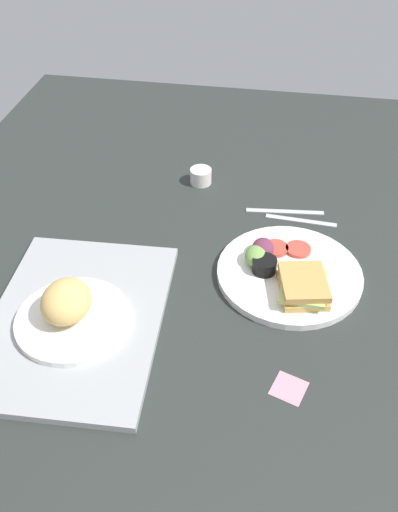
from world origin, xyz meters
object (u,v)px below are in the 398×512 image
object	(u,v)px
espresso_cup	(201,176)
bread_plate_near	(70,310)
knife	(285,211)
sticky_note	(289,388)
plate_with_salad	(288,273)
fork	(301,220)
serving_tray	(77,319)

from	to	relation	value
espresso_cup	bread_plate_near	bearing A→B (deg)	163.12
knife	sticky_note	size ratio (longest dim) A/B	3.39
plate_with_salad	sticky_note	xyz separation A→B (cm)	(-28.05, -1.69, -1.56)
plate_with_salad	sticky_note	distance (cm)	28.14
bread_plate_near	fork	bearing A→B (deg)	-46.05
knife	bread_plate_near	bearing A→B (deg)	43.14
bread_plate_near	fork	world-z (taller)	bread_plate_near
knife	fork	bearing A→B (deg)	137.51
fork	bread_plate_near	bearing A→B (deg)	47.68
knife	espresso_cup	bearing A→B (deg)	-28.21
serving_tray	knife	distance (cm)	57.63
fork	sticky_note	size ratio (longest dim) A/B	3.04
plate_with_salad	knife	size ratio (longest dim) A/B	1.62
bread_plate_near	espresso_cup	world-z (taller)	bread_plate_near
fork	sticky_note	xyz separation A→B (cm)	(-48.69, 0.72, -0.19)
serving_tray	espresso_cup	bearing A→B (deg)	-16.82
fork	sticky_note	bearing A→B (deg)	92.88
knife	plate_with_salad	bearing A→B (deg)	88.25
bread_plate_near	fork	size ratio (longest dim) A/B	1.29
plate_with_salad	espresso_cup	size ratio (longest dim) A/B	5.51
bread_plate_near	espresso_cup	size ratio (longest dim) A/B	3.92
espresso_cup	knife	bearing A→B (deg)	-112.59
bread_plate_near	fork	distance (cm)	59.58
bread_plate_near	knife	size ratio (longest dim) A/B	1.16
serving_tray	fork	size ratio (longest dim) A/B	2.65
espresso_cup	fork	xyz separation A→B (cm)	(-12.37, -26.52, -1.75)
espresso_cup	knife	distance (cm)	24.45
serving_tray	bread_plate_near	xyz separation A→B (cm)	(-1.23, 0.43, 3.78)
fork	espresso_cup	bearing A→B (deg)	-21.28
plate_with_salad	knife	world-z (taller)	plate_with_salad
espresso_cup	sticky_note	xyz separation A→B (cm)	(-61.06, -25.80, -1.94)
sticky_note	plate_with_salad	bearing A→B (deg)	3.44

